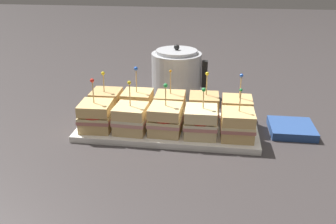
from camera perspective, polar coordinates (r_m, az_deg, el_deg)
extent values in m
plane|color=#383333|center=(1.07, 0.00, -2.99)|extent=(6.00, 6.00, 0.00)
cube|color=white|center=(1.06, 0.00, -2.74)|extent=(0.52, 0.23, 0.01)
cube|color=white|center=(1.06, 0.00, -2.31)|extent=(0.52, 0.23, 0.01)
cube|color=tan|center=(1.05, -11.32, -1.92)|extent=(0.09, 0.09, 0.03)
cube|color=#B26B60|center=(1.04, -11.40, -0.94)|extent=(0.10, 0.10, 0.01)
cube|color=beige|center=(1.04, -11.44, -0.50)|extent=(0.09, 0.09, 0.01)
cylinder|color=red|center=(1.02, -11.74, -0.54)|extent=(0.06, 0.06, 0.00)
cube|color=#E0B771|center=(1.03, -11.54, 0.67)|extent=(0.09, 0.09, 0.03)
cylinder|color=tan|center=(1.01, -11.91, 2.96)|extent=(0.00, 0.01, 0.08)
sphere|color=red|center=(1.00, -12.08, 4.97)|extent=(0.01, 0.01, 0.01)
cube|color=#DBB77A|center=(1.02, -5.90, -2.27)|extent=(0.09, 0.09, 0.03)
cube|color=tan|center=(1.01, -5.94, -1.26)|extent=(0.10, 0.10, 0.01)
cube|color=beige|center=(1.01, -5.96, -0.81)|extent=(0.09, 0.09, 0.01)
cube|color=#E8C281|center=(1.00, -6.00, 0.17)|extent=(0.09, 0.09, 0.03)
cylinder|color=tan|center=(0.99, -6.14, 2.58)|extent=(0.00, 0.01, 0.08)
sphere|color=yellow|center=(0.97, -6.24, 4.71)|extent=(0.01, 0.01, 0.01)
cube|color=#DBB77A|center=(1.01, -0.30, -2.56)|extent=(0.09, 0.09, 0.03)
cube|color=tan|center=(1.00, -0.30, -1.54)|extent=(0.10, 0.10, 0.01)
cube|color=beige|center=(1.00, -0.30, -1.08)|extent=(0.09, 0.09, 0.01)
cylinder|color=red|center=(0.98, -0.44, -1.13)|extent=(0.06, 0.06, 0.00)
cube|color=#E8C281|center=(0.99, -0.31, 0.13)|extent=(0.09, 0.09, 0.03)
cylinder|color=tan|center=(0.97, -0.66, 2.41)|extent=(0.00, 0.01, 0.07)
sphere|color=green|center=(0.96, -0.67, 4.28)|extent=(0.01, 0.01, 0.01)
cube|color=beige|center=(1.00, 5.22, -2.94)|extent=(0.09, 0.09, 0.03)
cube|color=tan|center=(0.99, 5.26, -1.91)|extent=(0.09, 0.09, 0.01)
cube|color=beige|center=(0.98, 5.28, -1.45)|extent=(0.09, 0.09, 0.01)
cylinder|color=red|center=(0.97, 5.24, -1.51)|extent=(0.06, 0.06, 0.00)
cube|color=beige|center=(0.98, 5.33, -0.23)|extent=(0.09, 0.09, 0.03)
cylinder|color=tan|center=(0.96, 5.69, 1.83)|extent=(0.00, 0.01, 0.07)
sphere|color=green|center=(0.95, 5.76, 3.57)|extent=(0.01, 0.01, 0.01)
cube|color=tan|center=(1.00, 10.98, -3.25)|extent=(0.09, 0.09, 0.03)
cube|color=#B26B60|center=(0.99, 11.06, -2.22)|extent=(0.09, 0.09, 0.01)
cube|color=beige|center=(0.99, 11.10, -1.77)|extent=(0.09, 0.09, 0.01)
cube|color=#E0B771|center=(0.98, 11.18, -0.77)|extent=(0.09, 0.09, 0.03)
cylinder|color=tan|center=(0.97, 11.46, 1.53)|extent=(0.00, 0.01, 0.07)
sphere|color=green|center=(0.95, 11.63, 3.47)|extent=(0.01, 0.01, 0.01)
cube|color=tan|center=(1.14, -9.72, 0.22)|extent=(0.09, 0.09, 0.03)
cube|color=tan|center=(1.13, -9.79, 1.14)|extent=(0.09, 0.09, 0.01)
cube|color=beige|center=(1.13, -9.82, 1.55)|extent=(0.09, 0.09, 0.01)
cylinder|color=red|center=(1.11, -10.07, 1.54)|extent=(0.05, 0.05, 0.00)
cube|color=tan|center=(1.12, -9.90, 2.64)|extent=(0.09, 0.09, 0.03)
cylinder|color=tan|center=(1.10, -10.27, 4.45)|extent=(0.00, 0.01, 0.07)
sphere|color=yellow|center=(1.09, -10.39, 6.12)|extent=(0.01, 0.01, 0.01)
cube|color=tan|center=(1.12, -4.85, 0.05)|extent=(0.09, 0.09, 0.03)
cube|color=tan|center=(1.11, -4.89, 0.99)|extent=(0.09, 0.09, 0.01)
cube|color=beige|center=(1.11, -4.90, 1.40)|extent=(0.09, 0.09, 0.01)
cylinder|color=red|center=(1.09, -5.09, 1.40)|extent=(0.06, 0.06, 0.00)
cube|color=#E0B771|center=(1.10, -4.94, 2.51)|extent=(0.09, 0.09, 0.03)
cylinder|color=tan|center=(1.08, -5.11, 4.87)|extent=(0.00, 0.01, 0.09)
sphere|color=blue|center=(1.07, -5.19, 6.96)|extent=(0.01, 0.01, 0.01)
cube|color=tan|center=(1.10, 0.23, -0.32)|extent=(0.09, 0.09, 0.03)
cube|color=#B26B60|center=(1.09, 0.23, 0.63)|extent=(0.09, 0.09, 0.01)
cube|color=beige|center=(1.09, 0.23, 1.06)|extent=(0.09, 0.09, 0.01)
cylinder|color=red|center=(1.07, 0.12, 1.04)|extent=(0.05, 0.05, 0.00)
cube|color=tan|center=(1.08, 0.24, 2.18)|extent=(0.09, 0.09, 0.03)
cylinder|color=tan|center=(1.06, 0.36, 4.54)|extent=(0.00, 0.01, 0.08)
sphere|color=orange|center=(1.05, 0.37, 6.58)|extent=(0.01, 0.01, 0.01)
cube|color=tan|center=(1.09, 5.70, -0.56)|extent=(0.09, 0.09, 0.03)
cube|color=tan|center=(1.08, 5.74, 0.39)|extent=(0.10, 0.10, 0.01)
cube|color=beige|center=(1.08, 5.76, 0.81)|extent=(0.09, 0.09, 0.01)
cylinder|color=red|center=(1.06, 5.73, 0.80)|extent=(0.06, 0.06, 0.00)
cube|color=tan|center=(1.07, 5.81, 1.94)|extent=(0.09, 0.09, 0.03)
cylinder|color=tan|center=(1.06, 6.22, 4.20)|extent=(0.00, 0.00, 0.08)
sphere|color=yellow|center=(1.05, 6.31, 6.12)|extent=(0.01, 0.01, 0.01)
cube|color=tan|center=(1.09, 10.84, -0.87)|extent=(0.09, 0.09, 0.03)
cube|color=#B26B60|center=(1.08, 10.92, 0.09)|extent=(0.09, 0.09, 0.01)
cube|color=beige|center=(1.08, 10.95, 0.51)|extent=(0.09, 0.09, 0.01)
cube|color=tan|center=(1.07, 11.03, 1.44)|extent=(0.09, 0.09, 0.03)
cylinder|color=tan|center=(1.06, 11.53, 3.75)|extent=(0.00, 0.01, 0.08)
sphere|color=blue|center=(1.05, 11.70, 5.76)|extent=(0.01, 0.01, 0.01)
cylinder|color=#B7BABF|center=(1.32, 1.36, 5.97)|extent=(0.18, 0.18, 0.16)
cylinder|color=#B7BABF|center=(1.29, 1.40, 9.65)|extent=(0.15, 0.15, 0.01)
sphere|color=black|center=(1.29, 1.40, 10.34)|extent=(0.02, 0.02, 0.02)
cube|color=black|center=(1.31, 5.88, 6.10)|extent=(0.02, 0.02, 0.10)
cube|color=navy|center=(1.11, 19.21, -2.53)|extent=(0.13, 0.13, 0.02)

